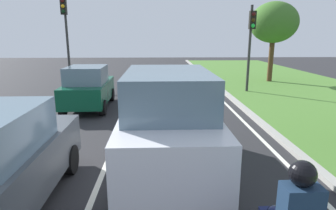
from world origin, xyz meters
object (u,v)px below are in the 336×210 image
(car_suv_ahead, at_px, (168,122))
(traffic_light_overhead_left, at_px, (66,25))
(rider_person, at_px, (298,209))
(tree_roadside_far, at_px, (274,23))
(car_hatchback_far, at_px, (88,87))
(traffic_light_near_right, at_px, (251,35))

(car_suv_ahead, relative_size, traffic_light_overhead_left, 0.84)
(rider_person, distance_m, tree_roadside_far, 17.24)
(rider_person, bearing_deg, car_hatchback_far, 114.73)
(traffic_light_overhead_left, distance_m, tree_roadside_far, 12.77)
(car_suv_ahead, height_order, tree_roadside_far, tree_roadside_far)
(traffic_light_overhead_left, bearing_deg, car_hatchback_far, -65.95)
(traffic_light_overhead_left, bearing_deg, traffic_light_near_right, -11.98)
(car_suv_ahead, xyz_separation_m, car_hatchback_far, (-3.12, 5.99, -0.28))
(car_hatchback_far, height_order, traffic_light_overhead_left, traffic_light_overhead_left)
(traffic_light_near_right, height_order, traffic_light_overhead_left, traffic_light_overhead_left)
(car_suv_ahead, xyz_separation_m, traffic_light_overhead_left, (-5.49, 11.29, 2.41))
(tree_roadside_far, bearing_deg, traffic_light_near_right, -125.74)
(traffic_light_overhead_left, bearing_deg, car_suv_ahead, -64.09)
(rider_person, height_order, traffic_light_near_right, traffic_light_near_right)
(rider_person, xyz_separation_m, tree_roadside_far, (5.94, 15.98, 2.61))
(car_suv_ahead, distance_m, tree_roadside_far, 14.85)
(car_suv_ahead, relative_size, car_hatchback_far, 1.21)
(car_hatchback_far, relative_size, tree_roadside_far, 0.73)
(traffic_light_overhead_left, bearing_deg, tree_roadside_far, 6.42)
(car_suv_ahead, height_order, traffic_light_overhead_left, traffic_light_overhead_left)
(tree_roadside_far, bearing_deg, car_hatchback_far, -146.91)
(car_suv_ahead, distance_m, car_hatchback_far, 6.76)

